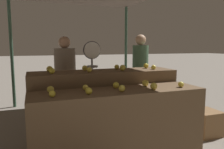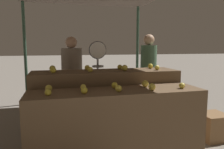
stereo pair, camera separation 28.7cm
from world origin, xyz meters
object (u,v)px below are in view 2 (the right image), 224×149
person_customer_left (148,69)px  wooden_crate_side (213,126)px  produce_scale (98,64)px  person_vendor_at_scale (72,74)px

person_customer_left → wooden_crate_side: 1.61m
produce_scale → wooden_crate_side: size_ratio=3.79×
person_customer_left → wooden_crate_side: size_ratio=4.15×
produce_scale → person_customer_left: size_ratio=0.91×
person_customer_left → wooden_crate_side: (0.49, -1.34, -0.75)m
person_vendor_at_scale → person_customer_left: 1.52m
wooden_crate_side → person_customer_left: bearing=109.9°
produce_scale → person_vendor_at_scale: (-0.44, 0.23, -0.19)m
person_customer_left → wooden_crate_side: person_customer_left is taller
person_vendor_at_scale → wooden_crate_side: (2.01, -1.29, -0.70)m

